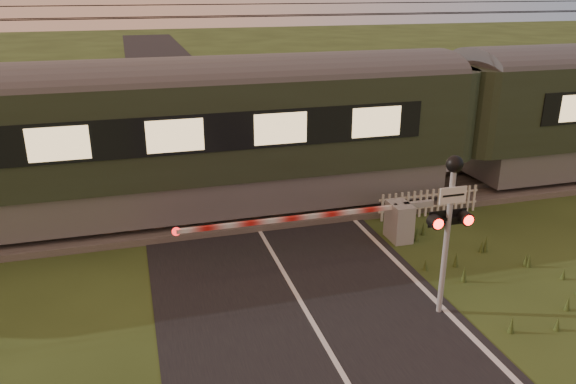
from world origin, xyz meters
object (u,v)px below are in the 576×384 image
object	(u,v)px
boom_gate	(387,221)
picket_fence	(429,203)
train	(453,118)
crossing_signal	(450,208)

from	to	relation	value
boom_gate	picket_fence	xyz separation A→B (m)	(1.91, 1.21, -0.16)
train	crossing_signal	xyz separation A→B (m)	(-4.04, -6.51, -0.07)
train	crossing_signal	world-z (taller)	train
crossing_signal	picket_fence	world-z (taller)	crossing_signal
boom_gate	picket_fence	distance (m)	2.27
boom_gate	picket_fence	world-z (taller)	boom_gate
train	picket_fence	size ratio (longest dim) A/B	14.22
train	crossing_signal	size ratio (longest dim) A/B	13.39
boom_gate	crossing_signal	world-z (taller)	crossing_signal
crossing_signal	picket_fence	xyz separation A→B (m)	(2.34, 4.62, -1.89)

